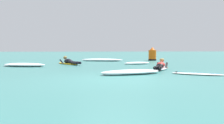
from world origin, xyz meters
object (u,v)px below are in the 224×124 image
surfer_near (161,66)px  surfer_far (69,62)px  drifting_surfboard (197,74)px  channel_marker_buoy (152,55)px

surfer_near → surfer_far: size_ratio=0.93×
drifting_surfboard → surfer_near: bearing=101.8°
drifting_surfboard → surfer_far: bearing=124.8°
surfer_far → channel_marker_buoy: 7.70m
surfer_near → surfer_far: bearing=134.6°
surfer_near → drifting_surfboard: 2.72m
surfer_far → channel_marker_buoy: size_ratio=2.45×
drifting_surfboard → channel_marker_buoy: channel_marker_buoy is taller
surfer_far → drifting_surfboard: (4.93, -7.09, -0.10)m
surfer_near → channel_marker_buoy: size_ratio=2.28×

